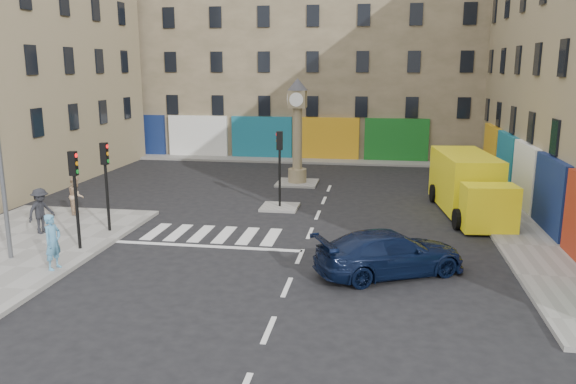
% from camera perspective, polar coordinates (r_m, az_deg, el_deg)
% --- Properties ---
extents(ground, '(120.00, 120.00, 0.00)m').
position_cam_1_polar(ground, '(19.94, 0.83, -7.51)').
color(ground, black).
rests_on(ground, ground).
extents(sidewalk_right, '(2.60, 30.00, 0.15)m').
position_cam_1_polar(sidewalk_right, '(29.93, 20.49, -1.30)').
color(sidewalk_right, gray).
rests_on(sidewalk_right, ground).
extents(sidewalk_far, '(32.00, 2.40, 0.15)m').
position_cam_1_polar(sidewalk_far, '(41.83, -0.15, 3.29)').
color(sidewalk_far, gray).
rests_on(sidewalk_far, ground).
extents(island_near, '(1.80, 1.80, 0.12)m').
position_cam_1_polar(island_near, '(27.79, -0.84, -1.55)').
color(island_near, gray).
rests_on(island_near, ground).
extents(island_far, '(2.40, 2.40, 0.12)m').
position_cam_1_polar(island_far, '(33.56, 0.94, 0.93)').
color(island_far, gray).
rests_on(island_far, ground).
extents(building_far, '(32.00, 10.00, 17.00)m').
position_cam_1_polar(building_far, '(47.04, 1.03, 14.62)').
color(building_far, gray).
rests_on(building_far, ground).
extents(building_left, '(8.00, 20.00, 15.00)m').
position_cam_1_polar(building_left, '(37.46, -26.88, 12.28)').
color(building_left, '#887659').
rests_on(building_left, ground).
extents(traffic_light_left_near, '(0.28, 0.22, 3.70)m').
position_cam_1_polar(traffic_light_left_near, '(22.13, -20.84, 0.74)').
color(traffic_light_left_near, black).
rests_on(traffic_light_left_near, sidewalk_left).
extents(traffic_light_left_far, '(0.28, 0.22, 3.70)m').
position_cam_1_polar(traffic_light_left_far, '(24.20, -18.04, 1.90)').
color(traffic_light_left_far, black).
rests_on(traffic_light_left_far, sidewalk_left).
extents(traffic_light_island, '(0.28, 0.22, 3.70)m').
position_cam_1_polar(traffic_light_island, '(27.28, -0.86, 3.61)').
color(traffic_light_island, black).
rests_on(traffic_light_island, island_near).
extents(clock_pillar, '(1.20, 1.20, 6.10)m').
position_cam_1_polar(clock_pillar, '(33.03, 0.96, 6.87)').
color(clock_pillar, '#887659').
rests_on(clock_pillar, island_far).
extents(navy_sedan, '(5.53, 4.22, 1.49)m').
position_cam_1_polar(navy_sedan, '(19.25, 10.31, -6.11)').
color(navy_sedan, black).
rests_on(navy_sedan, ground).
extents(yellow_van, '(3.22, 7.78, 2.76)m').
position_cam_1_polar(yellow_van, '(28.00, 17.84, 0.69)').
color(yellow_van, yellow).
rests_on(yellow_van, ground).
extents(pedestrian_blue, '(0.56, 0.76, 1.91)m').
position_cam_1_polar(pedestrian_blue, '(20.54, -22.78, -4.68)').
color(pedestrian_blue, '#5091B8').
rests_on(pedestrian_blue, sidewalk_left).
extents(pedestrian_tan, '(0.94, 1.04, 1.76)m').
position_cam_1_polar(pedestrian_tan, '(27.81, -20.70, -0.31)').
color(pedestrian_tan, tan).
rests_on(pedestrian_tan, sidewalk_left).
extents(pedestrian_dark, '(1.04, 1.38, 1.89)m').
position_cam_1_polar(pedestrian_dark, '(25.10, -23.81, -1.76)').
color(pedestrian_dark, black).
rests_on(pedestrian_dark, sidewalk_left).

